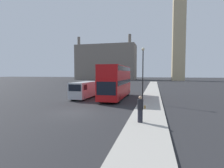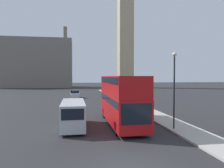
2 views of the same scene
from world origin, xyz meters
The scene contains 9 objects.
ground_plane centered at (0.00, 0.00, 0.00)m, with size 300.00×300.00×0.00m, color #28282B.
sidewalk_strip centered at (6.33, 0.00, 0.07)m, with size 2.66×120.00×0.15m.
clock_tower centered at (17.76, 76.81, 38.02)m, with size 6.15×6.32×74.30m.
building_block_distant centered at (-20.79, 83.92, 9.92)m, with size 34.02×13.03×24.12m.
red_double_decker_bus centered at (1.64, 9.34, 2.50)m, with size 2.55×10.25×4.49m.
white_van centered at (-2.76, 8.56, 1.24)m, with size 1.97×6.18×2.28m.
pedestrian centered at (5.89, -2.27, 1.05)m, with size 0.56×0.40×1.81m.
street_lamp centered at (5.46, 6.44, 4.23)m, with size 0.36×0.36×6.29m.
parked_sedan centered at (-2.60, 35.53, 0.73)m, with size 1.83×4.35×1.62m.
Camera 1 is at (6.82, -14.09, 3.46)m, focal length 28.00 mm.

